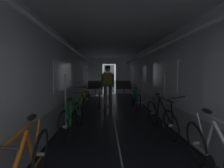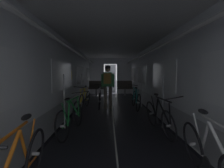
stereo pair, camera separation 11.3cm
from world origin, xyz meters
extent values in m
cube|color=black|center=(-1.41, 3.25, 0.00)|extent=(0.08, 11.50, 0.01)
cube|color=black|center=(1.41, 3.25, 0.00)|extent=(0.08, 11.50, 0.01)
cube|color=beige|center=(0.00, 3.25, 0.00)|extent=(0.03, 11.27, 0.00)
cube|color=#9EA0A5|center=(-1.51, 3.25, 0.30)|extent=(0.12, 11.50, 0.60)
cube|color=silver|center=(-1.51, 3.25, 1.53)|extent=(0.12, 11.50, 1.85)
cube|color=white|center=(-1.45, 2.67, 1.35)|extent=(0.02, 1.90, 0.80)
cube|color=white|center=(-1.45, 5.55, 1.35)|extent=(0.02, 1.90, 0.80)
cube|color=white|center=(-1.45, 8.42, 1.35)|extent=(0.02, 1.90, 0.80)
cube|color=yellow|center=(-1.45, 3.63, 1.35)|extent=(0.01, 0.20, 0.28)
cylinder|color=white|center=(-1.17, 3.25, 2.10)|extent=(0.07, 11.04, 0.07)
cylinder|color=#B7BABF|center=(-1.27, 2.10, 0.70)|extent=(0.04, 0.04, 1.40)
cylinder|color=#B7BABF|center=(-1.27, 4.70, 0.70)|extent=(0.04, 0.04, 1.40)
cube|color=#9EA0A5|center=(1.51, 3.25, 0.30)|extent=(0.12, 11.50, 0.60)
cube|color=silver|center=(1.51, 3.25, 1.53)|extent=(0.12, 11.50, 1.85)
cube|color=white|center=(1.45, 2.67, 1.35)|extent=(0.02, 1.90, 0.80)
cube|color=white|center=(1.45, 5.55, 1.35)|extent=(0.02, 1.90, 0.80)
cube|color=white|center=(1.45, 8.42, 1.35)|extent=(0.02, 1.90, 0.80)
cube|color=yellow|center=(1.45, 2.67, 1.35)|extent=(0.01, 0.20, 0.28)
cylinder|color=white|center=(1.17, 3.25, 2.10)|extent=(0.07, 11.04, 0.07)
cylinder|color=#B7BABF|center=(1.27, 2.10, 0.70)|extent=(0.04, 0.04, 1.40)
cylinder|color=#B7BABF|center=(1.27, 4.70, 0.70)|extent=(0.04, 0.04, 1.40)
cube|color=silver|center=(-0.95, 9.06, 1.23)|extent=(1.00, 0.12, 2.45)
cube|color=silver|center=(0.95, 9.06, 1.23)|extent=(1.00, 0.12, 2.45)
cube|color=silver|center=(0.00, 9.06, 2.25)|extent=(0.90, 0.12, 0.40)
cube|color=#4C4F54|center=(0.00, 9.76, 1.03)|extent=(0.81, 0.04, 2.05)
cube|color=white|center=(0.00, 3.25, 2.51)|extent=(3.14, 11.62, 0.12)
cylinder|color=gray|center=(-0.90, 8.00, 0.22)|extent=(0.12, 0.12, 0.44)
cube|color=#47423D|center=(-0.90, 8.00, 0.49)|extent=(0.96, 0.44, 0.10)
cube|color=#47423D|center=(-0.90, 8.19, 0.74)|extent=(0.96, 0.08, 0.40)
torus|color=gray|center=(-1.33, 8.22, 0.94)|extent=(0.14, 0.14, 0.02)
cylinder|color=gray|center=(0.90, 8.00, 0.22)|extent=(0.12, 0.12, 0.44)
cube|color=#47423D|center=(0.90, 8.00, 0.49)|extent=(0.96, 0.44, 0.10)
cube|color=#47423D|center=(0.90, 8.19, 0.74)|extent=(0.96, 0.08, 0.40)
torus|color=gray|center=(0.47, 8.22, 0.94)|extent=(0.14, 0.14, 0.02)
torus|color=black|center=(0.97, 3.85, 0.33)|extent=(0.12, 0.67, 0.67)
cylinder|color=#B2B2B7|center=(0.97, 3.85, 0.33)|extent=(0.10, 0.05, 0.06)
torus|color=black|center=(0.97, 4.87, 0.33)|extent=(0.12, 0.67, 0.67)
cylinder|color=#B2B2B7|center=(0.97, 4.87, 0.33)|extent=(0.10, 0.05, 0.06)
cylinder|color=teal|center=(0.94, 4.55, 0.55)|extent=(0.10, 0.54, 0.56)
cylinder|color=teal|center=(0.94, 4.14, 0.55)|extent=(0.10, 0.34, 0.55)
cylinder|color=teal|center=(0.91, 4.40, 0.81)|extent=(0.04, 0.82, 0.04)
cylinder|color=teal|center=(0.94, 3.92, 0.57)|extent=(0.08, 0.16, 0.49)
cylinder|color=teal|center=(0.97, 4.07, 0.31)|extent=(0.03, 0.45, 0.07)
cylinder|color=teal|center=(0.94, 4.84, 0.57)|extent=(0.08, 0.09, 0.49)
cylinder|color=black|center=(0.97, 4.30, 0.29)|extent=(0.03, 0.17, 0.17)
ellipsoid|color=black|center=(0.90, 3.97, 0.87)|extent=(0.10, 0.24, 0.07)
cylinder|color=black|center=(0.90, 4.86, 0.91)|extent=(0.44, 0.03, 0.08)
torus|color=black|center=(-1.09, 1.28, 0.33)|extent=(0.19, 0.68, 0.67)
cylinder|color=#B2B2B7|center=(-1.09, 1.28, 0.33)|extent=(0.10, 0.06, 0.06)
torus|color=black|center=(-0.98, 2.29, 0.33)|extent=(0.19, 0.68, 0.67)
cylinder|color=#B2B2B7|center=(-0.98, 2.29, 0.33)|extent=(0.10, 0.06, 0.06)
cylinder|color=#1E8438|center=(-0.98, 1.98, 0.55)|extent=(0.16, 0.53, 0.56)
cylinder|color=#1E8438|center=(-1.03, 1.57, 0.55)|extent=(0.07, 0.35, 0.55)
cylinder|color=#1E8438|center=(-0.97, 1.82, 0.81)|extent=(0.13, 0.82, 0.04)
cylinder|color=#1E8438|center=(-1.05, 1.35, 0.57)|extent=(0.10, 0.16, 0.49)
cylinder|color=#1E8438|center=(-1.07, 1.50, 0.31)|extent=(0.07, 0.45, 0.07)
cylinder|color=#1E8438|center=(-0.95, 2.26, 0.57)|extent=(0.08, 0.10, 0.49)
cylinder|color=black|center=(-1.05, 1.73, 0.29)|extent=(0.05, 0.17, 0.17)
ellipsoid|color=black|center=(-1.01, 1.39, 0.87)|extent=(0.12, 0.25, 0.07)
cylinder|color=black|center=(-0.90, 2.27, 0.91)|extent=(0.44, 0.07, 0.08)
torus|color=black|center=(1.15, 0.41, 0.33)|extent=(0.20, 0.68, 0.67)
cylinder|color=#B2B2B7|center=(1.15, 0.41, 0.33)|extent=(0.10, 0.06, 0.06)
cylinder|color=silver|center=(1.12, -0.29, 0.55)|extent=(0.07, 0.55, 0.56)
cylinder|color=silver|center=(1.16, 0.11, 0.55)|extent=(0.14, 0.34, 0.55)
cylinder|color=silver|center=(1.17, -0.14, 0.81)|extent=(0.12, 0.82, 0.04)
cylinder|color=silver|center=(1.18, 0.34, 0.57)|extent=(0.08, 0.17, 0.49)
cylinder|color=silver|center=(1.13, 0.19, 0.31)|extent=(0.08, 0.45, 0.07)
cylinder|color=black|center=(1.10, -0.04, 0.29)|extent=(0.05, 0.17, 0.17)
ellipsoid|color=black|center=(1.22, 0.28, 0.87)|extent=(0.12, 0.25, 0.07)
torus|color=black|center=(-1.13, 0.16, 0.33)|extent=(0.17, 0.68, 0.67)
cylinder|color=#B2B2B7|center=(-1.13, 0.16, 0.33)|extent=(0.10, 0.06, 0.06)
cylinder|color=orange|center=(-1.12, -0.14, 0.55)|extent=(0.12, 0.34, 0.55)
cylinder|color=orange|center=(-1.12, -0.39, 0.82)|extent=(0.12, 0.82, 0.04)
cylinder|color=orange|center=(-1.14, 0.09, 0.57)|extent=(0.06, 0.17, 0.49)
cylinder|color=orange|center=(-1.10, -0.06, 0.31)|extent=(0.08, 0.45, 0.07)
ellipsoid|color=black|center=(-1.17, 0.03, 0.88)|extent=(0.12, 0.25, 0.07)
torus|color=black|center=(-1.03, 4.78, 0.33)|extent=(0.16, 0.68, 0.67)
cylinder|color=#B2B2B7|center=(-1.03, 4.78, 0.33)|extent=(0.10, 0.06, 0.06)
torus|color=black|center=(-1.13, 3.76, 0.33)|extent=(0.16, 0.68, 0.67)
cylinder|color=#B2B2B7|center=(-1.13, 3.76, 0.33)|extent=(0.10, 0.06, 0.06)
cylinder|color=yellow|center=(-1.12, 4.08, 0.55)|extent=(0.14, 0.54, 0.56)
cylinder|color=yellow|center=(-1.08, 4.48, 0.55)|extent=(0.05, 0.35, 0.55)
cylinder|color=yellow|center=(-1.13, 4.23, 0.82)|extent=(0.12, 0.82, 0.04)
cylinder|color=yellow|center=(-1.06, 4.71, 0.58)|extent=(0.08, 0.16, 0.49)
cylinder|color=yellow|center=(-1.05, 4.55, 0.31)|extent=(0.07, 0.45, 0.07)
cylinder|color=yellow|center=(-1.15, 3.79, 0.58)|extent=(0.07, 0.09, 0.49)
cylinder|color=black|center=(-1.07, 4.33, 0.29)|extent=(0.04, 0.17, 0.17)
ellipsoid|color=black|center=(-1.09, 4.66, 0.88)|extent=(0.12, 0.25, 0.07)
cylinder|color=black|center=(-1.18, 3.78, 0.92)|extent=(0.44, 0.07, 0.06)
torus|color=black|center=(1.02, 2.26, 0.33)|extent=(0.19, 0.68, 0.67)
cylinder|color=#B2B2B7|center=(1.02, 2.26, 0.33)|extent=(0.10, 0.06, 0.06)
torus|color=black|center=(1.10, 1.25, 0.33)|extent=(0.19, 0.68, 0.67)
cylinder|color=#B2B2B7|center=(1.10, 1.25, 0.33)|extent=(0.10, 0.06, 0.06)
cylinder|color=black|center=(1.11, 1.56, 0.55)|extent=(0.17, 0.53, 0.56)
cylinder|color=black|center=(1.07, 1.97, 0.55)|extent=(0.10, 0.35, 0.55)
cylinder|color=black|center=(1.14, 1.72, 0.81)|extent=(0.11, 0.82, 0.04)
cylinder|color=black|center=(1.06, 2.20, 0.57)|extent=(0.11, 0.16, 0.49)
cylinder|color=black|center=(1.03, 2.04, 0.31)|extent=(0.06, 0.45, 0.07)
cylinder|color=black|center=(1.14, 1.28, 0.57)|extent=(0.10, 0.10, 0.49)
cylinder|color=black|center=(1.05, 1.82, 0.29)|extent=(0.05, 0.17, 0.17)
ellipsoid|color=black|center=(1.11, 2.15, 0.87)|extent=(0.12, 0.25, 0.07)
cylinder|color=black|center=(1.19, 1.27, 0.91)|extent=(0.44, 0.06, 0.09)
cylinder|color=brown|center=(-0.26, 4.37, 0.45)|extent=(0.13, 0.13, 0.90)
cylinder|color=brown|center=(-0.07, 4.36, 0.45)|extent=(0.13, 0.13, 0.90)
cube|color=#337F47|center=(-0.16, 4.37, 1.18)|extent=(0.37, 0.24, 0.56)
cylinder|color=#337F47|center=(-0.38, 4.40, 1.13)|extent=(0.10, 0.20, 0.53)
cylinder|color=#337F47|center=(0.06, 4.37, 1.13)|extent=(0.10, 0.20, 0.53)
sphere|color=beige|center=(-0.16, 4.37, 1.58)|extent=(0.21, 0.21, 0.21)
ellipsoid|color=black|center=(-0.16, 4.37, 1.65)|extent=(0.26, 0.29, 0.16)
cube|color=olive|center=(-0.18, 4.20, 1.22)|extent=(0.29, 0.18, 0.40)
torus|color=black|center=(-0.49, 4.11, 0.33)|extent=(0.08, 0.67, 0.67)
cylinder|color=#B2B2B7|center=(-0.49, 4.11, 0.33)|extent=(0.09, 0.05, 0.05)
torus|color=black|center=(-0.51, 5.13, 0.33)|extent=(0.08, 0.67, 0.67)
cylinder|color=#B2B2B7|center=(-0.51, 5.13, 0.33)|extent=(0.09, 0.05, 0.05)
cylinder|color=#ADAFB5|center=(-0.51, 4.81, 0.55)|extent=(0.08, 0.54, 0.56)
cylinder|color=#ADAFB5|center=(-0.50, 4.40, 0.55)|extent=(0.05, 0.34, 0.55)
cylinder|color=#ADAFB5|center=(-0.52, 4.66, 0.82)|extent=(0.06, 0.82, 0.04)
cylinder|color=#ADAFB5|center=(-0.50, 4.18, 0.58)|extent=(0.05, 0.16, 0.49)
cylinder|color=#ADAFB5|center=(-0.49, 4.33, 0.31)|extent=(0.03, 0.45, 0.07)
cylinder|color=#ADAFB5|center=(-0.52, 5.10, 0.58)|extent=(0.05, 0.09, 0.49)
cylinder|color=black|center=(-0.50, 4.56, 0.29)|extent=(0.02, 0.17, 0.17)
ellipsoid|color=black|center=(-0.51, 4.23, 0.88)|extent=(0.10, 0.24, 0.06)
cylinder|color=black|center=(-0.54, 5.12, 0.92)|extent=(0.44, 0.03, 0.04)
camera|label=1|loc=(-0.25, -1.94, 1.42)|focal=25.45mm
camera|label=2|loc=(-0.14, -1.94, 1.42)|focal=25.45mm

